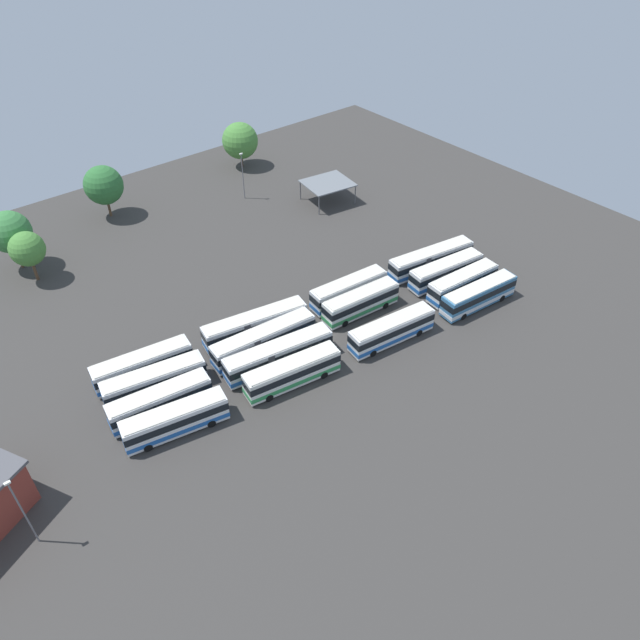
% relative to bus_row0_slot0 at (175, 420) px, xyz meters
% --- Properties ---
extents(ground_plane, '(124.50, 124.50, 0.00)m').
position_rel_bus_row0_slot0_xyz_m(ground_plane, '(22.78, 1.82, -1.87)').
color(ground_plane, '#383533').
extents(bus_row0_slot0, '(12.07, 4.87, 3.53)m').
position_rel_bus_row0_slot0_xyz_m(bus_row0_slot0, '(0.00, 0.00, 0.00)').
color(bus_row0_slot0, silver).
rests_on(bus_row0_slot0, ground_plane).
extents(bus_row0_slot1, '(12.13, 4.25, 3.53)m').
position_rel_bus_row0_slot0_xyz_m(bus_row0_slot1, '(0.03, 3.55, 0.00)').
color(bus_row0_slot1, silver).
rests_on(bus_row0_slot1, ground_plane).
extents(bus_row0_slot2, '(12.47, 4.89, 3.53)m').
position_rel_bus_row0_slot0_xyz_m(bus_row0_slot2, '(1.06, 6.92, 0.00)').
color(bus_row0_slot2, silver).
rests_on(bus_row0_slot2, ground_plane).
extents(bus_row0_slot3, '(12.39, 4.42, 3.53)m').
position_rel_bus_row0_slot0_xyz_m(bus_row0_slot3, '(1.25, 10.33, 0.00)').
color(bus_row0_slot3, silver).
rests_on(bus_row0_slot3, ground_plane).
extents(bus_row1_slot0, '(12.49, 4.50, 3.53)m').
position_rel_bus_row0_slot0_xyz_m(bus_row1_slot0, '(14.62, -2.28, 0.00)').
color(bus_row1_slot0, silver).
rests_on(bus_row1_slot0, ground_plane).
extents(bus_row1_slot1, '(14.48, 4.82, 3.53)m').
position_rel_bus_row0_slot0_xyz_m(bus_row1_slot1, '(15.14, 1.28, 0.00)').
color(bus_row1_slot1, silver).
rests_on(bus_row1_slot1, ground_plane).
extents(bus_row1_slot2, '(14.43, 3.85, 3.53)m').
position_rel_bus_row0_slot0_xyz_m(bus_row1_slot2, '(15.35, 4.74, 0.00)').
color(bus_row1_slot2, silver).
rests_on(bus_row1_slot2, ground_plane).
extents(bus_row1_slot3, '(14.48, 5.20, 3.53)m').
position_rel_bus_row0_slot0_xyz_m(bus_row1_slot3, '(16.25, 7.95, 0.00)').
color(bus_row1_slot3, silver).
rests_on(bus_row1_slot3, ground_plane).
extents(bus_row2_slot0, '(12.55, 4.18, 3.53)m').
position_rel_bus_row0_slot0_xyz_m(bus_row2_slot0, '(29.47, -4.33, 0.00)').
color(bus_row2_slot0, silver).
rests_on(bus_row2_slot0, ground_plane).
extents(bus_row2_slot2, '(11.69, 3.65, 3.53)m').
position_rel_bus_row0_slot0_xyz_m(bus_row2_slot2, '(30.37, 2.65, -0.00)').
color(bus_row2_slot2, silver).
rests_on(bus_row2_slot2, ground_plane).
extents(bus_row2_slot3, '(12.03, 3.63, 3.53)m').
position_rel_bus_row0_slot0_xyz_m(bus_row2_slot3, '(30.99, 5.83, 0.00)').
color(bus_row2_slot3, silver).
rests_on(bus_row2_slot3, ground_plane).
extents(bus_row3_slot0, '(12.47, 3.86, 3.53)m').
position_rel_bus_row0_slot0_xyz_m(bus_row3_slot0, '(44.27, -6.73, 0.00)').
color(bus_row3_slot0, teal).
rests_on(bus_row3_slot0, ground_plane).
extents(bus_row3_slot1, '(11.82, 3.53, 3.53)m').
position_rel_bus_row0_slot0_xyz_m(bus_row3_slot1, '(44.82, -3.40, -0.00)').
color(bus_row3_slot1, silver).
rests_on(bus_row3_slot1, ground_plane).
extents(bus_row3_slot2, '(12.41, 4.16, 3.53)m').
position_rel_bus_row0_slot0_xyz_m(bus_row3_slot2, '(45.22, 0.14, 0.00)').
color(bus_row3_slot2, silver).
rests_on(bus_row3_slot2, ground_plane).
extents(bus_row3_slot3, '(14.48, 4.91, 3.53)m').
position_rel_bus_row0_slot0_xyz_m(bus_row3_slot3, '(45.83, 3.70, 0.00)').
color(bus_row3_slot3, silver).
rests_on(bus_row3_slot3, ground_plane).
extents(maintenance_shelter, '(9.18, 8.30, 3.73)m').
position_rel_bus_row0_slot0_xyz_m(maintenance_shelter, '(47.87, 30.50, 1.68)').
color(maintenance_shelter, slate).
rests_on(maintenance_shelter, ground_plane).
extents(lamp_post_mid_lot, '(0.56, 0.28, 8.71)m').
position_rel_bus_row0_slot0_xyz_m(lamp_post_mid_lot, '(36.87, 41.13, 2.91)').
color(lamp_post_mid_lot, slate).
rests_on(lamp_post_mid_lot, ground_plane).
extents(lamp_post_by_building, '(0.56, 0.28, 9.31)m').
position_rel_bus_row0_slot0_xyz_m(lamp_post_by_building, '(-16.90, -3.54, 3.21)').
color(lamp_post_by_building, slate).
rests_on(lamp_post_by_building, ground_plane).
extents(tree_south_edge, '(5.13, 5.13, 8.01)m').
position_rel_bus_row0_slot0_xyz_m(tree_south_edge, '(-1.69, 39.59, 3.56)').
color(tree_south_edge, brown).
rests_on(tree_south_edge, ground_plane).
extents(tree_north_edge, '(6.62, 6.62, 9.18)m').
position_rel_bus_row0_slot0_xyz_m(tree_north_edge, '(15.09, 50.76, 4.00)').
color(tree_north_edge, brown).
rests_on(tree_north_edge, ground_plane).
extents(tree_east_edge, '(7.04, 7.04, 8.84)m').
position_rel_bus_row0_slot0_xyz_m(tree_east_edge, '(44.13, 52.80, 3.45)').
color(tree_east_edge, brown).
rests_on(tree_east_edge, ground_plane).
extents(tree_northwest, '(6.36, 6.36, 9.46)m').
position_rel_bus_row0_slot0_xyz_m(tree_northwest, '(-2.34, 44.43, 4.40)').
color(tree_northwest, brown).
rests_on(tree_northwest, ground_plane).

